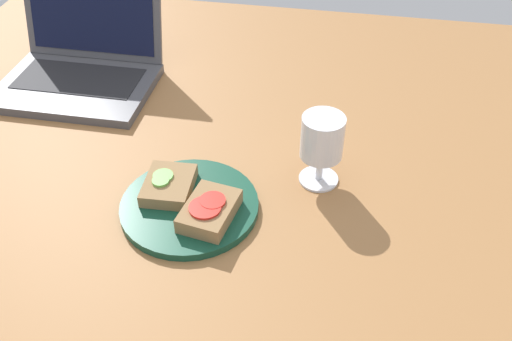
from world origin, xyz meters
The scene contains 6 objects.
wooden_table centered at (0.00, 0.00, 1.50)cm, with size 140.00×140.00×3.00cm, color #9E6B3D.
plate centered at (-1.72, -6.54, 3.66)cm, with size 21.73×21.73×1.32cm, color #144733.
sandwich_with_tomato centered at (2.20, -8.90, 5.70)cm, with size 8.55×10.90×2.98cm.
sandwich_with_cucumber centered at (-5.69, -4.20, 5.43)cm, with size 7.89×9.57×2.57cm.
wine_glass centered at (17.54, 4.18, 11.31)cm, with size 6.89×6.89×12.50cm.
laptop centered at (-33.72, 26.89, 7.38)cm, with size 30.51×27.06×21.93cm.
Camera 1 is at (20.23, -68.26, 65.67)cm, focal length 40.00 mm.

